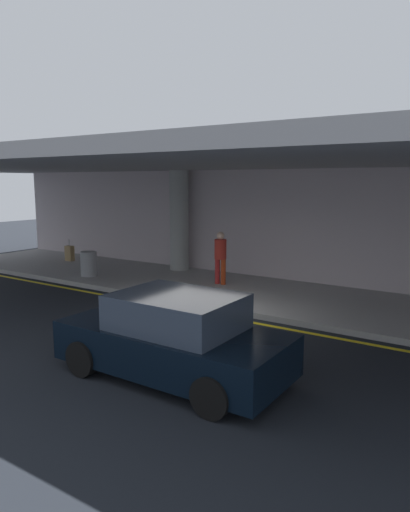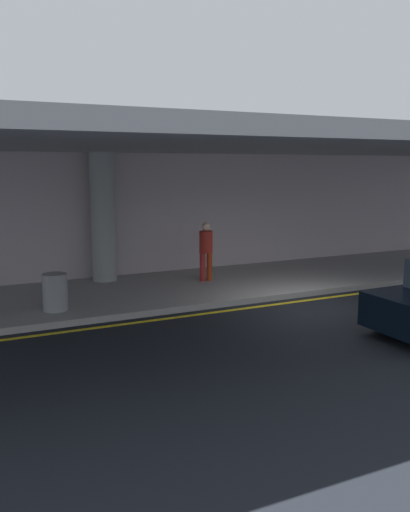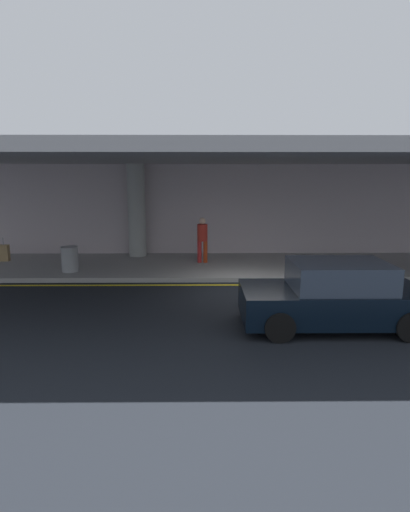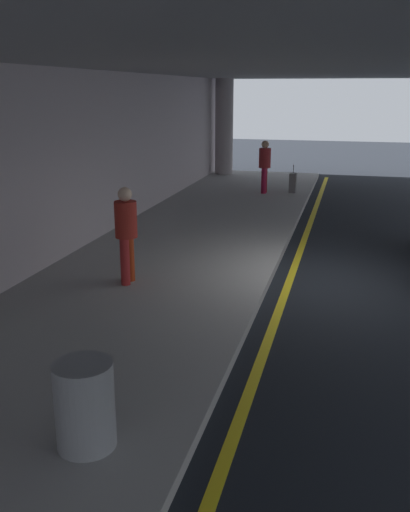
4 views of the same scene
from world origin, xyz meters
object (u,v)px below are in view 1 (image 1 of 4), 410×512
at_px(person_waiting_for_ride, 220,254).
at_px(suitcase_upright_primary, 70,253).
at_px(car_black, 174,338).
at_px(support_column_far_left, 179,221).
at_px(trash_bin_steel, 89,264).

height_order(person_waiting_for_ride, suitcase_upright_primary, person_waiting_for_ride).
relative_size(car_black, person_waiting_for_ride, 2.44).
height_order(support_column_far_left, car_black, support_column_far_left).
xyz_separation_m(support_column_far_left, person_waiting_for_ride, (2.61, -1.33, -0.86)).
distance_m(suitcase_upright_primary, trash_bin_steel, 3.51).
bearing_deg(suitcase_upright_primary, person_waiting_for_ride, -29.31).
distance_m(person_waiting_for_ride, trash_bin_steel, 4.74).
bearing_deg(trash_bin_steel, car_black, -33.30).
xyz_separation_m(person_waiting_for_ride, trash_bin_steel, (-4.50, -1.40, -0.54)).
xyz_separation_m(suitcase_upright_primary, trash_bin_steel, (3.04, -1.75, 0.11)).
relative_size(support_column_far_left, suitcase_upright_primary, 4.06).
relative_size(support_column_far_left, car_black, 0.89).
height_order(car_black, suitcase_upright_primary, car_black).
height_order(car_black, person_waiting_for_ride, person_waiting_for_ride).
relative_size(suitcase_upright_primary, trash_bin_steel, 1.06).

